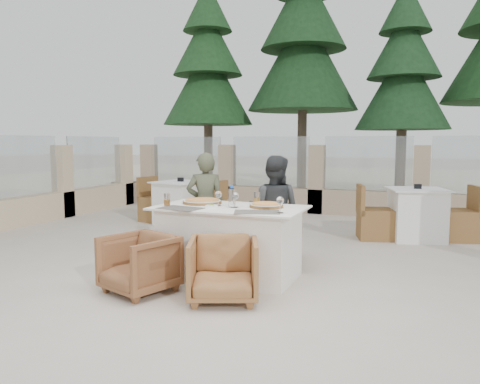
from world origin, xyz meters
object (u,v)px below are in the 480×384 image
at_px(beer_glass_left, 167,200).
at_px(wine_glass_near, 235,199).
at_px(armchair_near_right, 223,269).
at_px(bg_table_a, 181,203).
at_px(water_bottle, 232,196).
at_px(olive_dish, 212,206).
at_px(armchair_far_left, 217,236).
at_px(bg_table_b, 417,214).
at_px(diner_left, 206,205).
at_px(dining_table, 230,242).
at_px(pizza_left, 202,201).
at_px(wine_glass_corner, 280,204).
at_px(wine_glass_centre, 219,197).
at_px(armchair_far_right, 276,238).
at_px(pizza_right, 266,205).
at_px(armchair_near_left, 139,264).
at_px(diner_right, 274,211).

bearing_deg(beer_glass_left, wine_glass_near, 11.62).
bearing_deg(beer_glass_left, armchair_near_right, -30.85).
relative_size(armchair_near_right, bg_table_a, 0.39).
xyz_separation_m(water_bottle, armchair_near_right, (0.21, -0.71, -0.59)).
xyz_separation_m(water_bottle, olive_dish, (-0.18, -0.13, -0.10)).
relative_size(armchair_far_left, bg_table_b, 0.39).
distance_m(wine_glass_near, diner_left, 1.01).
xyz_separation_m(olive_dish, bg_table_a, (-1.91, 2.78, -0.41)).
height_order(dining_table, pizza_left, pizza_left).
relative_size(dining_table, wine_glass_corner, 8.70).
height_order(diner_left, bg_table_b, diner_left).
height_order(wine_glass_centre, armchair_far_right, wine_glass_centre).
distance_m(pizza_left, wine_glass_centre, 0.28).
bearing_deg(water_bottle, wine_glass_near, -13.06).
bearing_deg(armchair_far_left, water_bottle, 101.41).
bearing_deg(olive_dish, pizza_right, 24.95).
relative_size(wine_glass_corner, armchair_near_left, 0.29).
height_order(pizza_left, armchair_far_left, pizza_left).
distance_m(pizza_left, diner_left, 0.60).
relative_size(diner_left, bg_table_a, 0.81).
relative_size(beer_glass_left, bg_table_a, 0.08).
relative_size(armchair_near_left, diner_left, 0.47).
distance_m(dining_table, armchair_far_right, 0.91).
xyz_separation_m(water_bottle, bg_table_a, (-2.08, 2.65, -0.50)).
relative_size(pizza_left, wine_glass_corner, 2.40).
bearing_deg(armchair_far_right, armchair_far_left, 8.08).
relative_size(dining_table, pizza_right, 4.46).
distance_m(olive_dish, diner_right, 0.91).
height_order(dining_table, wine_glass_corner, wine_glass_corner).
bearing_deg(armchair_far_left, wine_glass_centre, 92.33).
bearing_deg(olive_dish, diner_left, 119.68).
relative_size(wine_glass_centre, armchair_far_left, 0.29).
relative_size(wine_glass_near, armchair_far_right, 0.31).
bearing_deg(armchair_far_left, armchair_far_right, 170.77).
xyz_separation_m(beer_glass_left, armchair_far_left, (0.20, 0.86, -0.55)).
bearing_deg(armchair_near_right, wine_glass_near, 81.28).
relative_size(dining_table, pizza_left, 3.63).
bearing_deg(bg_table_b, beer_glass_left, -146.14).
xyz_separation_m(diner_right, bg_table_a, (-2.35, 2.01, -0.27)).
bearing_deg(pizza_right, wine_glass_corner, -52.40).
relative_size(wine_glass_corner, bg_table_a, 0.11).
bearing_deg(diner_left, water_bottle, 112.16).
height_order(dining_table, diner_left, diner_left).
distance_m(beer_glass_left, bg_table_a, 3.17).
xyz_separation_m(dining_table, wine_glass_corner, (0.63, -0.23, 0.48)).
bearing_deg(armchair_near_right, water_bottle, 84.79).
height_order(wine_glass_corner, bg_table_b, wine_glass_corner).
bearing_deg(olive_dish, bg_table_b, 56.09).
bearing_deg(dining_table, bg_table_b, 56.72).
relative_size(dining_table, diner_left, 1.20).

